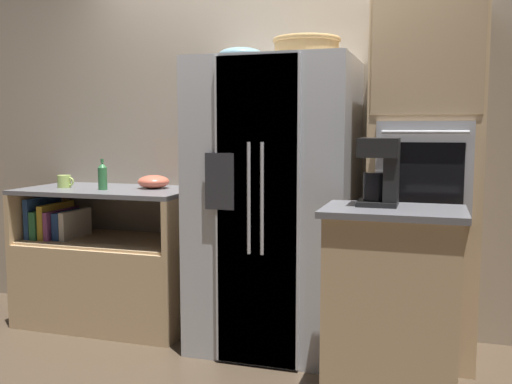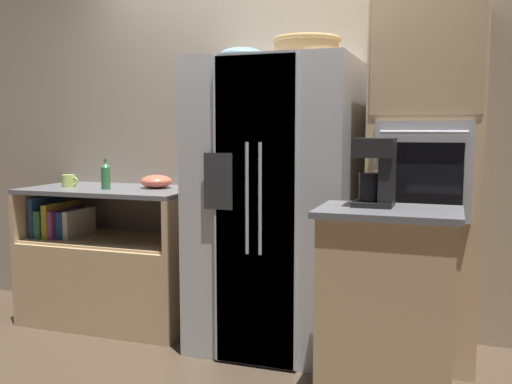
{
  "view_description": "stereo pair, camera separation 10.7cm",
  "coord_description": "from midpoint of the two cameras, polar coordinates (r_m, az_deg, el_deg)",
  "views": [
    {
      "loc": [
        1.12,
        -3.35,
        1.35
      ],
      "look_at": [
        0.1,
        -0.06,
        0.98
      ],
      "focal_mm": 40.0,
      "sensor_mm": 36.0,
      "label": 1
    },
    {
      "loc": [
        1.23,
        -3.31,
        1.35
      ],
      "look_at": [
        0.1,
        -0.06,
        0.98
      ],
      "focal_mm": 40.0,
      "sensor_mm": 36.0,
      "label": 2
    }
  ],
  "objects": [
    {
      "name": "ground_plane",
      "position": [
        3.78,
        -0.3,
        -14.7
      ],
      "size": [
        20.0,
        20.0,
        0.0
      ],
      "primitive_type": "plane",
      "color": "#4C3D2D"
    },
    {
      "name": "wall_back",
      "position": [
        3.96,
        1.9,
        6.94
      ],
      "size": [
        12.0,
        0.06,
        2.8
      ],
      "color": "tan",
      "rests_on": "ground_plane"
    },
    {
      "name": "counter_left",
      "position": [
        4.19,
        -13.42,
        -7.72
      ],
      "size": [
        1.2,
        0.68,
        0.95
      ],
      "color": "tan",
      "rests_on": "ground_plane"
    },
    {
      "name": "refrigerator",
      "position": [
        3.53,
        2.84,
        -1.34
      ],
      "size": [
        0.96,
        0.82,
        1.77
      ],
      "color": "silver",
      "rests_on": "ground_plane"
    },
    {
      "name": "wall_oven",
      "position": [
        3.47,
        17.38,
        0.96
      ],
      "size": [
        0.61,
        0.65,
        2.09
      ],
      "color": "tan",
      "rests_on": "ground_plane"
    },
    {
      "name": "island_counter",
      "position": [
        2.79,
        14.0,
        -11.73
      ],
      "size": [
        0.65,
        0.46,
        0.99
      ],
      "color": "tan",
      "rests_on": "ground_plane"
    },
    {
      "name": "wicker_basket",
      "position": [
        3.47,
        5.99,
        14.24
      ],
      "size": [
        0.4,
        0.4,
        0.12
      ],
      "color": "tan",
      "rests_on": "refrigerator"
    },
    {
      "name": "fruit_bowl",
      "position": [
        3.63,
        -0.59,
        13.59
      ],
      "size": [
        0.27,
        0.27,
        0.08
      ],
      "color": "#668C99",
      "rests_on": "refrigerator"
    },
    {
      "name": "bottle_tall",
      "position": [
        4.0,
        -14.03,
        1.61
      ],
      "size": [
        0.06,
        0.06,
        0.21
      ],
      "color": "#33723F",
      "rests_on": "counter_left"
    },
    {
      "name": "mug",
      "position": [
        4.22,
        -17.52,
        1.07
      ],
      "size": [
        0.12,
        0.09,
        0.09
      ],
      "color": "#B2D166",
      "rests_on": "counter_left"
    },
    {
      "name": "mixing_bowl",
      "position": [
        4.01,
        -9.19,
        1.05
      ],
      "size": [
        0.22,
        0.22,
        0.09
      ],
      "color": "#DB664C",
      "rests_on": "counter_left"
    },
    {
      "name": "coffee_maker",
      "position": [
        2.74,
        13.25,
        2.21
      ],
      "size": [
        0.19,
        0.19,
        0.32
      ],
      "color": "black",
      "rests_on": "island_counter"
    }
  ]
}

